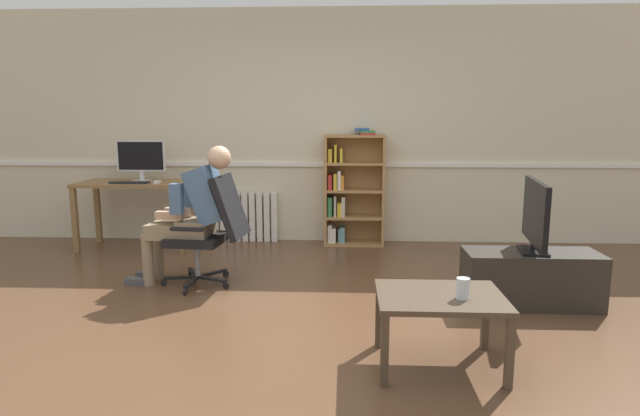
{
  "coord_description": "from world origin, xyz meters",
  "views": [
    {
      "loc": [
        0.37,
        -3.68,
        1.48
      ],
      "look_at": [
        0.15,
        0.85,
        0.7
      ],
      "focal_mm": 29.93,
      "sensor_mm": 36.0,
      "label": 1
    }
  ],
  "objects_px": {
    "office_chair": "(212,227)",
    "drinking_glass": "(463,288)",
    "keyboard": "(129,182)",
    "tv_stand": "(531,279)",
    "computer_mouse": "(157,182)",
    "coffee_table": "(440,304)",
    "imac_monitor": "(141,157)",
    "tv_screen": "(535,215)",
    "radiator": "(245,217)",
    "person_seated": "(191,212)",
    "computer_desk": "(136,191)",
    "bookshelf": "(350,191)"
  },
  "relations": [
    {
      "from": "office_chair",
      "to": "tv_screen",
      "type": "bearing_deg",
      "value": 87.16
    },
    {
      "from": "keyboard",
      "to": "radiator",
      "type": "relative_size",
      "value": 0.54
    },
    {
      "from": "computer_desk",
      "to": "tv_stand",
      "type": "height_order",
      "value": "computer_desk"
    },
    {
      "from": "bookshelf",
      "to": "coffee_table",
      "type": "distance_m",
      "value": 3.13
    },
    {
      "from": "keyboard",
      "to": "coffee_table",
      "type": "relative_size",
      "value": 0.57
    },
    {
      "from": "bookshelf",
      "to": "person_seated",
      "type": "distance_m",
      "value": 2.11
    },
    {
      "from": "imac_monitor",
      "to": "radiator",
      "type": "bearing_deg",
      "value": 15.76
    },
    {
      "from": "person_seated",
      "to": "drinking_glass",
      "type": "height_order",
      "value": "person_seated"
    },
    {
      "from": "imac_monitor",
      "to": "tv_screen",
      "type": "height_order",
      "value": "imac_monitor"
    },
    {
      "from": "office_chair",
      "to": "coffee_table",
      "type": "distance_m",
      "value": 2.28
    },
    {
      "from": "computer_desk",
      "to": "person_seated",
      "type": "xyz_separation_m",
      "value": [
        1.01,
        -1.29,
        0.01
      ]
    },
    {
      "from": "coffee_table",
      "to": "office_chair",
      "type": "bearing_deg",
      "value": 139.43
    },
    {
      "from": "bookshelf",
      "to": "office_chair",
      "type": "height_order",
      "value": "bookshelf"
    },
    {
      "from": "tv_stand",
      "to": "person_seated",
      "type": "bearing_deg",
      "value": 171.81
    },
    {
      "from": "computer_mouse",
      "to": "person_seated",
      "type": "bearing_deg",
      "value": -58.72
    },
    {
      "from": "imac_monitor",
      "to": "radiator",
      "type": "relative_size",
      "value": 0.72
    },
    {
      "from": "keyboard",
      "to": "computer_mouse",
      "type": "xyz_separation_m",
      "value": [
        0.3,
        0.02,
        0.01
      ]
    },
    {
      "from": "person_seated",
      "to": "tv_screen",
      "type": "bearing_deg",
      "value": 87.34
    },
    {
      "from": "keyboard",
      "to": "office_chair",
      "type": "relative_size",
      "value": 0.42
    },
    {
      "from": "computer_mouse",
      "to": "drinking_glass",
      "type": "distance_m",
      "value": 3.88
    },
    {
      "from": "imac_monitor",
      "to": "computer_mouse",
      "type": "height_order",
      "value": "imac_monitor"
    },
    {
      "from": "keyboard",
      "to": "tv_screen",
      "type": "distance_m",
      "value": 4.14
    },
    {
      "from": "computer_desk",
      "to": "radiator",
      "type": "height_order",
      "value": "computer_desk"
    },
    {
      "from": "person_seated",
      "to": "office_chair",
      "type": "bearing_deg",
      "value": 90.0
    },
    {
      "from": "office_chair",
      "to": "tv_screen",
      "type": "distance_m",
      "value": 2.67
    },
    {
      "from": "coffee_table",
      "to": "tv_screen",
      "type": "bearing_deg",
      "value": 50.26
    },
    {
      "from": "office_chair",
      "to": "drinking_glass",
      "type": "relative_size",
      "value": 8.06
    },
    {
      "from": "computer_mouse",
      "to": "office_chair",
      "type": "distance_m",
      "value": 1.51
    },
    {
      "from": "computer_desk",
      "to": "person_seated",
      "type": "bearing_deg",
      "value": -52.14
    },
    {
      "from": "person_seated",
      "to": "tv_screen",
      "type": "height_order",
      "value": "person_seated"
    },
    {
      "from": "keyboard",
      "to": "tv_stand",
      "type": "xyz_separation_m",
      "value": [
        3.83,
        -1.56,
        -0.55
      ]
    },
    {
      "from": "computer_desk",
      "to": "radiator",
      "type": "bearing_deg",
      "value": 18.65
    },
    {
      "from": "bookshelf",
      "to": "computer_mouse",
      "type": "bearing_deg",
      "value": -168.97
    },
    {
      "from": "person_seated",
      "to": "tv_stand",
      "type": "distance_m",
      "value": 2.88
    },
    {
      "from": "computer_mouse",
      "to": "drinking_glass",
      "type": "xyz_separation_m",
      "value": [
        2.74,
        -2.74,
        -0.26
      ]
    },
    {
      "from": "tv_stand",
      "to": "tv_screen",
      "type": "bearing_deg",
      "value": -8.53
    },
    {
      "from": "computer_mouse",
      "to": "tv_screen",
      "type": "bearing_deg",
      "value": -24.09
    },
    {
      "from": "imac_monitor",
      "to": "bookshelf",
      "type": "distance_m",
      "value": 2.4
    },
    {
      "from": "computer_desk",
      "to": "radiator",
      "type": "relative_size",
      "value": 1.63
    },
    {
      "from": "keyboard",
      "to": "coffee_table",
      "type": "xyz_separation_m",
      "value": [
        2.93,
        -2.65,
        -0.38
      ]
    },
    {
      "from": "person_seated",
      "to": "tv_screen",
      "type": "xyz_separation_m",
      "value": [
        2.82,
        -0.41,
        0.07
      ]
    },
    {
      "from": "keyboard",
      "to": "tv_screen",
      "type": "bearing_deg",
      "value": -22.11
    },
    {
      "from": "bookshelf",
      "to": "drinking_glass",
      "type": "distance_m",
      "value": 3.21
    },
    {
      "from": "computer_mouse",
      "to": "tv_stand",
      "type": "relative_size",
      "value": 0.1
    },
    {
      "from": "computer_mouse",
      "to": "drinking_glass",
      "type": "relative_size",
      "value": 0.82
    },
    {
      "from": "office_chair",
      "to": "drinking_glass",
      "type": "bearing_deg",
      "value": 55.52
    },
    {
      "from": "imac_monitor",
      "to": "office_chair",
      "type": "distance_m",
      "value": 1.86
    },
    {
      "from": "tv_stand",
      "to": "office_chair",
      "type": "bearing_deg",
      "value": 171.63
    },
    {
      "from": "imac_monitor",
      "to": "keyboard",
      "type": "distance_m",
      "value": 0.34
    },
    {
      "from": "office_chair",
      "to": "tv_stand",
      "type": "distance_m",
      "value": 2.68
    }
  ]
}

